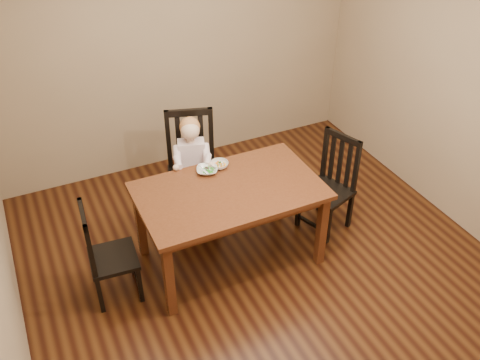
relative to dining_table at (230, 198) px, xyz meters
name	(u,v)px	position (x,y,z in m)	size (l,w,h in m)	color
room	(266,134)	(0.21, -0.21, 0.68)	(4.01, 4.01, 2.71)	#49260F
dining_table	(230,198)	(0.00, 0.00, 0.00)	(1.53, 0.92, 0.76)	#492311
chair_child	(192,169)	(-0.05, 0.75, -0.15)	(0.58, 0.56, 1.08)	black
chair_left	(107,255)	(-1.07, 0.02, -0.24)	(0.40, 0.42, 0.90)	black
chair_right	(330,185)	(1.04, 0.03, -0.22)	(0.51, 0.52, 0.96)	black
toddler	(192,159)	(-0.07, 0.70, -0.01)	(0.33, 0.41, 0.56)	silver
bowl_peas	(207,170)	(-0.07, 0.30, 0.11)	(0.18, 0.18, 0.04)	silver
bowl_veg	(219,165)	(0.05, 0.33, 0.11)	(0.16, 0.16, 0.05)	silver
fork	(204,170)	(-0.11, 0.28, 0.13)	(0.06, 0.11, 0.05)	silver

